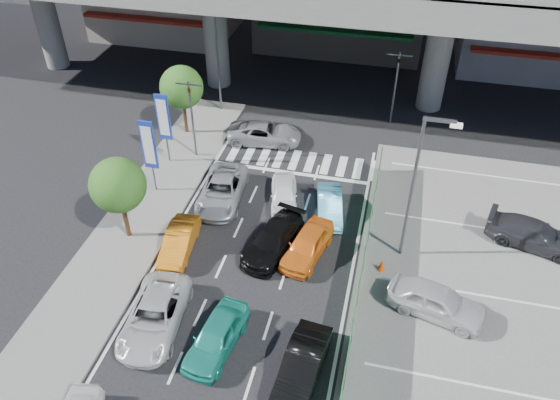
% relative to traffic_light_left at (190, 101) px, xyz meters
% --- Properties ---
extents(ground, '(120.00, 120.00, 0.00)m').
position_rel_traffic_light_left_xyz_m(ground, '(6.20, -12.00, -3.94)').
color(ground, black).
rests_on(ground, ground).
extents(parking_lot, '(12.00, 28.00, 0.06)m').
position_rel_traffic_light_left_xyz_m(parking_lot, '(17.20, -10.00, -3.91)').
color(parking_lot, '#5A5A58').
rests_on(parking_lot, ground).
extents(sidewalk_left, '(4.00, 30.00, 0.12)m').
position_rel_traffic_light_left_xyz_m(sidewalk_left, '(-0.80, -8.00, -3.88)').
color(sidewalk_left, '#5A5A58').
rests_on(sidewalk_left, ground).
extents(fence_run, '(0.16, 22.00, 1.80)m').
position_rel_traffic_light_left_xyz_m(fence_run, '(11.50, -11.00, -3.04)').
color(fence_run, '#21622F').
rests_on(fence_run, ground).
extents(traffic_light_left, '(1.60, 1.24, 5.20)m').
position_rel_traffic_light_left_xyz_m(traffic_light_left, '(0.00, 0.00, 0.00)').
color(traffic_light_left, '#595B60').
rests_on(traffic_light_left, ground).
extents(traffic_light_right, '(1.60, 1.24, 5.20)m').
position_rel_traffic_light_left_xyz_m(traffic_light_right, '(11.70, 7.00, 0.00)').
color(traffic_light_right, '#595B60').
rests_on(traffic_light_right, ground).
extents(street_lamp_right, '(1.65, 0.22, 8.00)m').
position_rel_traffic_light_left_xyz_m(street_lamp_right, '(13.37, -6.00, 0.83)').
color(street_lamp_right, '#595B60').
rests_on(street_lamp_right, ground).
extents(street_lamp_left, '(1.65, 0.22, 8.00)m').
position_rel_traffic_light_left_xyz_m(street_lamp_left, '(-0.13, 6.00, 0.83)').
color(street_lamp_left, '#595B60').
rests_on(street_lamp_left, ground).
extents(signboard_near, '(0.80, 0.14, 4.70)m').
position_rel_traffic_light_left_xyz_m(signboard_near, '(-1.00, -4.01, -0.87)').
color(signboard_near, '#595B60').
rests_on(signboard_near, ground).
extents(signboard_far, '(0.80, 0.14, 4.70)m').
position_rel_traffic_light_left_xyz_m(signboard_far, '(-1.40, -1.01, -0.87)').
color(signboard_far, '#595B60').
rests_on(signboard_far, ground).
extents(tree_near, '(2.80, 2.80, 4.80)m').
position_rel_traffic_light_left_xyz_m(tree_near, '(-0.80, -8.00, -0.55)').
color(tree_near, '#382314').
rests_on(tree_near, ground).
extents(tree_far, '(2.80, 2.80, 4.80)m').
position_rel_traffic_light_left_xyz_m(tree_far, '(-1.60, 2.50, -0.55)').
color(tree_far, '#382314').
rests_on(tree_far, ground).
extents(sedan_white_mid_left, '(2.76, 5.16, 1.38)m').
position_rel_traffic_light_left_xyz_m(sedan_white_mid_left, '(2.99, -13.18, -3.25)').
color(sedan_white_mid_left, silver).
rests_on(sedan_white_mid_left, ground).
extents(taxi_teal_mid, '(2.20, 4.24, 1.38)m').
position_rel_traffic_light_left_xyz_m(taxi_teal_mid, '(5.96, -13.60, -3.25)').
color(taxi_teal_mid, teal).
rests_on(taxi_teal_mid, ground).
extents(hatch_black_mid_right, '(1.90, 4.32, 1.38)m').
position_rel_traffic_light_left_xyz_m(hatch_black_mid_right, '(9.77, -14.16, -3.25)').
color(hatch_black_mid_right, black).
rests_on(hatch_black_mid_right, ground).
extents(taxi_orange_left, '(1.67, 3.87, 1.24)m').
position_rel_traffic_light_left_xyz_m(taxi_orange_left, '(2.21, -8.33, -3.32)').
color(taxi_orange_left, orange).
rests_on(taxi_orange_left, ground).
extents(sedan_black_mid, '(2.89, 4.86, 1.32)m').
position_rel_traffic_light_left_xyz_m(sedan_black_mid, '(6.84, -7.21, -3.28)').
color(sedan_black_mid, black).
rests_on(sedan_black_mid, ground).
extents(taxi_orange_right, '(2.50, 4.31, 1.38)m').
position_rel_traffic_light_left_xyz_m(taxi_orange_right, '(8.61, -7.18, -3.25)').
color(taxi_orange_right, orange).
rests_on(taxi_orange_right, ground).
extents(wagon_silver_front_left, '(2.72, 5.15, 1.38)m').
position_rel_traffic_light_left_xyz_m(wagon_silver_front_left, '(3.03, -3.90, -3.25)').
color(wagon_silver_front_left, '#989CA0').
rests_on(wagon_silver_front_left, ground).
extents(sedan_white_front_mid, '(2.27, 3.89, 1.24)m').
position_rel_traffic_light_left_xyz_m(sedan_white_front_mid, '(6.50, -3.30, -3.31)').
color(sedan_white_front_mid, white).
rests_on(sedan_white_front_mid, ground).
extents(kei_truck_front_right, '(1.99, 3.89, 1.22)m').
position_rel_traffic_light_left_xyz_m(kei_truck_front_right, '(9.18, -3.75, -3.33)').
color(kei_truck_front_right, '#4FB1D9').
rests_on(kei_truck_front_right, ground).
extents(crossing_wagon_silver, '(5.02, 2.72, 1.34)m').
position_rel_traffic_light_left_xyz_m(crossing_wagon_silver, '(3.82, 2.62, -3.27)').
color(crossing_wagon_silver, '#95979C').
rests_on(crossing_wagon_silver, ground).
extents(parked_sedan_white, '(4.71, 2.82, 1.50)m').
position_rel_traffic_light_left_xyz_m(parked_sedan_white, '(14.96, -9.55, -3.13)').
color(parked_sedan_white, silver).
rests_on(parked_sedan_white, parking_lot).
extents(parked_sedan_dgrey, '(5.00, 3.04, 1.35)m').
position_rel_traffic_light_left_xyz_m(parked_sedan_dgrey, '(19.74, -3.77, -3.20)').
color(parked_sedan_dgrey, '#2F2F34').
rests_on(parked_sedan_dgrey, parking_lot).
extents(traffic_cone, '(0.37, 0.37, 0.69)m').
position_rel_traffic_light_left_xyz_m(traffic_cone, '(12.38, -7.43, -3.53)').
color(traffic_cone, '#F3440D').
rests_on(traffic_cone, parking_lot).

